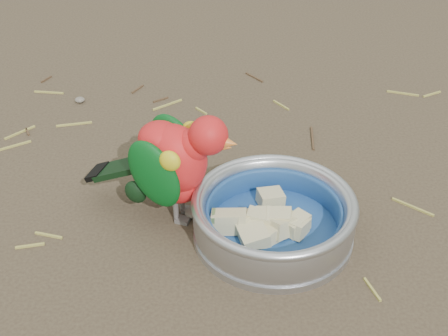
# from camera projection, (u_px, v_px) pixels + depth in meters

# --- Properties ---
(ground) EXTENTS (60.00, 60.00, 0.00)m
(ground) POSITION_uv_depth(u_px,v_px,m) (230.00, 217.00, 0.85)
(ground) COLOR #453929
(food_bowl) EXTENTS (0.21, 0.21, 0.02)m
(food_bowl) POSITION_uv_depth(u_px,v_px,m) (273.00, 232.00, 0.81)
(food_bowl) COLOR #B2B2BA
(food_bowl) RESTS_ON ground
(bowl_wall) EXTENTS (0.21, 0.21, 0.04)m
(bowl_wall) POSITION_uv_depth(u_px,v_px,m) (274.00, 214.00, 0.79)
(bowl_wall) COLOR #B2B2BA
(bowl_wall) RESTS_ON food_bowl
(fruit_wedges) EXTENTS (0.12, 0.12, 0.03)m
(fruit_wedges) POSITION_uv_depth(u_px,v_px,m) (274.00, 218.00, 0.80)
(fruit_wedges) COLOR beige
(fruit_wedges) RESTS_ON food_bowl
(lory_parrot) EXTENTS (0.21, 0.15, 0.16)m
(lory_parrot) POSITION_uv_depth(u_px,v_px,m) (174.00, 168.00, 0.81)
(lory_parrot) COLOR red
(lory_parrot) RESTS_ON ground
(ground_debris) EXTENTS (0.90, 0.80, 0.01)m
(ground_debris) POSITION_uv_depth(u_px,v_px,m) (235.00, 206.00, 0.86)
(ground_debris) COLOR #A59B46
(ground_debris) RESTS_ON ground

